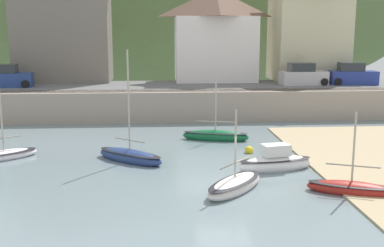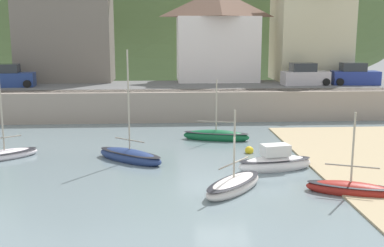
% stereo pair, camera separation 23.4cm
% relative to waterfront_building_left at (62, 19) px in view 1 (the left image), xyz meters
% --- Properties ---
extents(quay_seawall, '(48.00, 9.40, 2.40)m').
position_rel_waterfront_building_left_xyz_m(quay_seawall, '(11.91, -7.70, -6.84)').
color(quay_seawall, gray).
rests_on(quay_seawall, ground).
extents(hillside_backdrop, '(80.00, 44.00, 26.06)m').
position_rel_waterfront_building_left_xyz_m(hillside_backdrop, '(8.71, 30.00, 0.93)').
color(hillside_backdrop, '#516B3B').
rests_on(hillside_backdrop, ground).
extents(waterfront_building_left, '(9.04, 4.70, 11.42)m').
position_rel_waterfront_building_left_xyz_m(waterfront_building_left, '(0.00, 0.00, 0.00)').
color(waterfront_building_left, slate).
rests_on(waterfront_building_left, ground).
extents(waterfront_building_centre, '(7.86, 5.97, 8.63)m').
position_rel_waterfront_building_left_xyz_m(waterfront_building_centre, '(14.36, -0.00, -1.39)').
color(waterfront_building_centre, white).
rests_on(waterfront_building_centre, ground).
extents(waterfront_building_right, '(7.11, 6.09, 11.17)m').
position_rel_waterfront_building_left_xyz_m(waterfront_building_right, '(23.48, 0.00, -0.12)').
color(waterfront_building_right, beige).
rests_on(waterfront_building_right, ground).
extents(church_with_spire, '(3.00, 3.00, 14.65)m').
position_rel_waterfront_building_left_xyz_m(church_with_spire, '(23.04, 4.00, 1.77)').
color(church_with_spire, gray).
rests_on(church_with_spire, ground).
extents(sailboat_white_hull, '(4.51, 2.12, 4.21)m').
position_rel_waterfront_building_left_xyz_m(sailboat_white_hull, '(12.66, -15.52, -7.91)').
color(sailboat_white_hull, '#135D33').
rests_on(sailboat_white_hull, ground).
extents(sailboat_tall_mast, '(4.19, 3.68, 6.30)m').
position_rel_waterfront_building_left_xyz_m(sailboat_tall_mast, '(7.33, -20.44, -7.90)').
color(sailboat_tall_mast, navy).
rests_on(sailboat_tall_mast, ground).
extents(sailboat_far_left, '(3.78, 3.20, 6.18)m').
position_rel_waterfront_building_left_xyz_m(sailboat_far_left, '(0.22, -19.45, -7.95)').
color(sailboat_far_left, white).
rests_on(sailboat_far_left, ground).
extents(rowboat_small_beached, '(3.94, 2.44, 3.83)m').
position_rel_waterfront_building_left_xyz_m(rowboat_small_beached, '(17.40, -26.51, -7.95)').
color(rowboat_small_beached, maroon).
rests_on(rowboat_small_beached, ground).
extents(motorboat_with_cabin, '(3.56, 3.95, 3.87)m').
position_rel_waterfront_building_left_xyz_m(motorboat_with_cabin, '(12.33, -25.75, -7.93)').
color(motorboat_with_cabin, silver).
rests_on(motorboat_with_cabin, ground).
extents(sailboat_nearest_shore, '(4.17, 1.97, 1.57)m').
position_rel_waterfront_building_left_xyz_m(sailboat_nearest_shore, '(14.95, -22.61, -7.81)').
color(sailboat_nearest_shore, white).
rests_on(sailboat_nearest_shore, ground).
extents(parked_car_near_slipway, '(4.23, 2.03, 1.95)m').
position_rel_waterfront_building_left_xyz_m(parked_car_near_slipway, '(-4.01, -4.50, -4.99)').
color(parked_car_near_slipway, navy).
rests_on(parked_car_near_slipway, ground).
extents(parked_car_by_wall, '(4.19, 1.94, 1.95)m').
position_rel_waterfront_building_left_xyz_m(parked_car_by_wall, '(21.76, -4.50, -4.99)').
color(parked_car_by_wall, '#BFB8BE').
rests_on(parked_car_by_wall, ground).
extents(parked_car_end_of_row, '(4.23, 2.05, 1.95)m').
position_rel_waterfront_building_left_xyz_m(parked_car_end_of_row, '(26.29, -4.50, -4.99)').
color(parked_car_end_of_row, navy).
rests_on(parked_car_end_of_row, ground).
extents(mooring_buoy, '(0.51, 0.51, 0.51)m').
position_rel_waterfront_building_left_xyz_m(mooring_buoy, '(14.24, -19.06, -8.04)').
color(mooring_buoy, yellow).
rests_on(mooring_buoy, ground).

